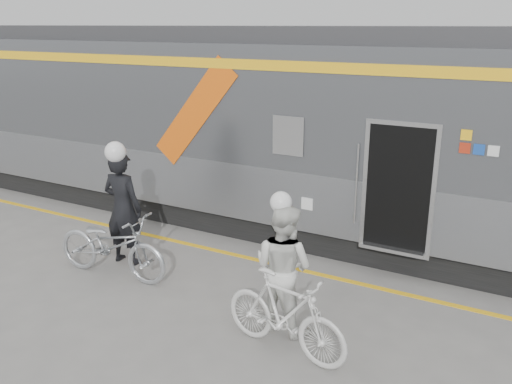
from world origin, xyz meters
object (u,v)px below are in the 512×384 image
Objects in this scene: woman at (283,268)px; bicycle_right at (285,314)px; man at (123,208)px; bicycle_left at (112,245)px.

woman is 0.72m from bicycle_right.
man is 0.95× the size of bicycle_left.
man is 3.96m from bicycle_right.
woman is (3.46, -0.61, -0.11)m from man.
bicycle_left is (0.20, -0.55, -0.46)m from man.
bicycle_right is (0.30, -0.55, -0.36)m from woman.
man is 1.11× the size of bicycle_right.
man is 1.12× the size of woman.
man is at bearing 82.00° from bicycle_right.
bicycle_right is at bearing -104.04° from bicycle_left.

